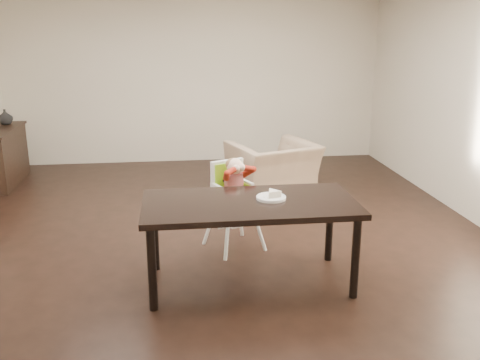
{
  "coord_description": "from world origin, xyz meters",
  "views": [
    {
      "loc": [
        -0.37,
        -5.21,
        2.18
      ],
      "look_at": [
        0.23,
        -0.5,
        0.8
      ],
      "focal_mm": 40.0,
      "sensor_mm": 36.0,
      "label": 1
    }
  ],
  "objects_px": {
    "dining_table": "(250,210)",
    "armchair": "(273,160)",
    "sideboard": "(2,156)",
    "high_chair": "(233,185)"
  },
  "relations": [
    {
      "from": "dining_table",
      "to": "high_chair",
      "type": "relative_size",
      "value": 1.93
    },
    {
      "from": "armchair",
      "to": "sideboard",
      "type": "relative_size",
      "value": 0.83
    },
    {
      "from": "dining_table",
      "to": "sideboard",
      "type": "xyz_separation_m",
      "value": [
        -3.03,
        3.46,
        -0.27
      ]
    },
    {
      "from": "high_chair",
      "to": "armchair",
      "type": "xyz_separation_m",
      "value": [
        0.74,
        1.75,
        -0.2
      ]
    },
    {
      "from": "armchair",
      "to": "sideboard",
      "type": "distance_m",
      "value": 3.82
    },
    {
      "from": "high_chair",
      "to": "sideboard",
      "type": "height_order",
      "value": "high_chair"
    },
    {
      "from": "sideboard",
      "to": "high_chair",
      "type": "bearing_deg",
      "value": -41.77
    },
    {
      "from": "dining_table",
      "to": "armchair",
      "type": "xyz_separation_m",
      "value": [
        0.69,
        2.55,
        -0.21
      ]
    },
    {
      "from": "dining_table",
      "to": "armchair",
      "type": "bearing_deg",
      "value": 74.95
    },
    {
      "from": "armchair",
      "to": "sideboard",
      "type": "bearing_deg",
      "value": -33.18
    }
  ]
}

